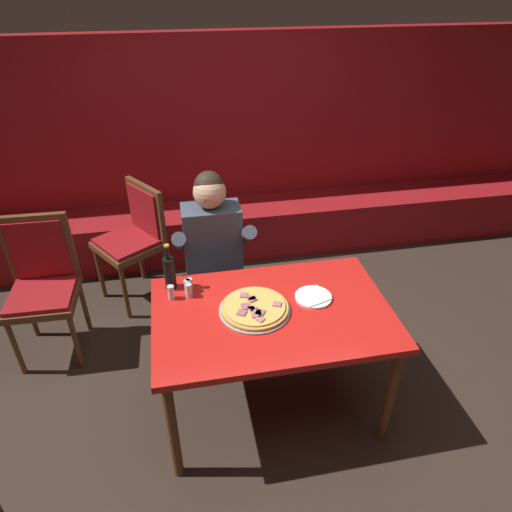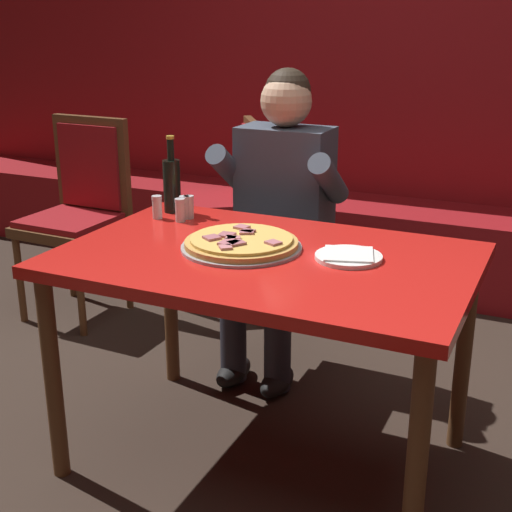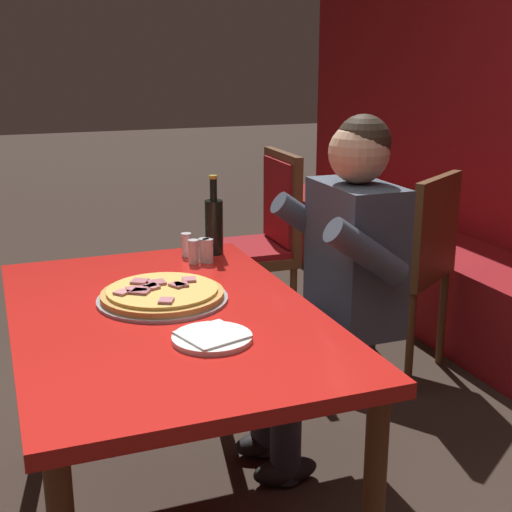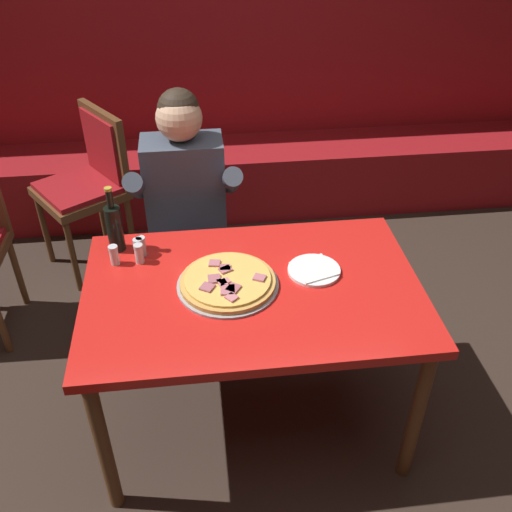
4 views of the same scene
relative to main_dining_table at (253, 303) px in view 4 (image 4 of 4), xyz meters
The scene contains 13 objects.
ground_plane 0.67m from the main_dining_table, ahead, with size 24.00×24.00×0.00m, color #33261E.
booth_wall_panel 2.20m from the main_dining_table, 90.00° to the left, with size 6.80×0.16×1.90m, color maroon.
booth_bench 1.91m from the main_dining_table, 90.00° to the left, with size 6.46×0.48×0.46m, color maroon.
main_dining_table is the anchor object (origin of this frame).
pizza 0.14m from the main_dining_table, 169.81° to the left, with size 0.39×0.39×0.05m.
plate_white_paper 0.28m from the main_dining_table, 14.32° to the left, with size 0.21×0.21×0.02m.
beer_bottle 0.65m from the main_dining_table, 149.09° to the left, with size 0.07×0.07×0.29m.
shaker_oregano 0.52m from the main_dining_table, 150.29° to the left, with size 0.04×0.04×0.09m.
shaker_parmesan 0.52m from the main_dining_table, 148.43° to the left, with size 0.04×0.04×0.09m.
shaker_red_pepper_flakes 0.59m from the main_dining_table, 158.27° to the left, with size 0.04×0.04×0.09m.
shaker_black_pepper 0.50m from the main_dining_table, 154.07° to the left, with size 0.04×0.04×0.09m.
diner_seated_blue_shirt 0.71m from the main_dining_table, 110.15° to the left, with size 0.53×0.53×1.27m.
dining_chair_near_right 1.55m from the main_dining_table, 120.93° to the left, with size 0.61×0.61×0.95m.
Camera 4 is at (-0.19, -1.69, 2.14)m, focal length 40.00 mm.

